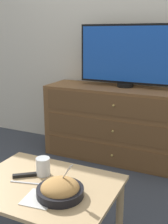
% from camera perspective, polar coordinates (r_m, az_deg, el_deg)
% --- Properties ---
extents(ground_plane, '(12.00, 12.00, 0.00)m').
position_cam_1_polar(ground_plane, '(3.18, 8.24, -7.43)').
color(ground_plane, '#383D47').
extents(wall_back, '(12.00, 0.05, 2.60)m').
position_cam_1_polar(wall_back, '(2.95, 9.41, 16.68)').
color(wall_back, silver).
rests_on(wall_back, ground_plane).
extents(dresser, '(1.51, 0.46, 0.73)m').
position_cam_1_polar(dresser, '(2.82, 7.38, -2.49)').
color(dresser, brown).
rests_on(dresser, ground_plane).
extents(tv, '(0.93, 0.16, 0.59)m').
position_cam_1_polar(tv, '(2.76, 8.62, 11.32)').
color(tv, black).
rests_on(tv, dresser).
extents(coffee_table, '(0.78, 0.58, 0.45)m').
position_cam_1_polar(coffee_table, '(1.62, -8.03, -16.52)').
color(coffee_table, tan).
rests_on(coffee_table, ground_plane).
extents(takeout_bowl, '(0.24, 0.24, 0.17)m').
position_cam_1_polar(takeout_bowl, '(1.46, -4.87, -15.42)').
color(takeout_bowl, black).
rests_on(takeout_bowl, coffee_table).
extents(drink_cup, '(0.08, 0.08, 0.10)m').
position_cam_1_polar(drink_cup, '(1.65, -8.30, -11.09)').
color(drink_cup, beige).
rests_on(drink_cup, coffee_table).
extents(napkin, '(0.17, 0.17, 0.00)m').
position_cam_1_polar(napkin, '(1.46, -9.09, -17.01)').
color(napkin, white).
rests_on(napkin, coffee_table).
extents(knife, '(0.18, 0.05, 0.01)m').
position_cam_1_polar(knife, '(1.60, -11.70, -13.91)').
color(knife, silver).
rests_on(knife, coffee_table).
extents(remote_control, '(0.14, 0.12, 0.02)m').
position_cam_1_polar(remote_control, '(1.67, -11.55, -12.41)').
color(remote_control, black).
rests_on(remote_control, coffee_table).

